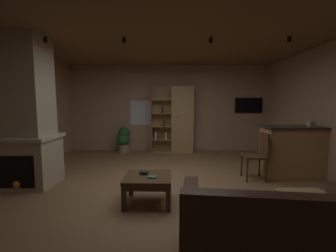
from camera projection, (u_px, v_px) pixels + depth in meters
name	position (u px, v px, depth m)	size (l,w,h in m)	color
floor	(168.00, 187.00, 3.98)	(6.13, 6.13, 0.02)	olive
wall_back	(169.00, 108.00, 6.92)	(6.25, 0.06, 2.65)	tan
ceiling	(168.00, 33.00, 3.71)	(6.13, 6.13, 0.02)	brown
window_pane_back	(141.00, 113.00, 6.92)	(0.66, 0.01, 0.75)	white
stone_fireplace	(27.00, 120.00, 3.94)	(0.97, 0.84, 2.65)	#BCAD8E
bookshelf_cabinet	(179.00, 120.00, 6.68)	(1.26, 0.41, 1.98)	tan
kitchen_bar_counter	(297.00, 151.00, 4.49)	(1.37, 0.61, 1.03)	tan
tissue_box	(311.00, 124.00, 4.37)	(0.12, 0.12, 0.11)	#BFB299
leather_couch	(276.00, 239.00, 1.94)	(1.72, 1.06, 0.84)	#4C2D1E
coffee_table	(148.00, 181.00, 3.30)	(0.69, 0.62, 0.41)	#4C331E
table_book_0	(152.00, 177.00, 3.21)	(0.13, 0.09, 0.02)	#387247
table_book_1	(144.00, 172.00, 3.36)	(0.13, 0.09, 0.02)	black
dining_chair	(258.00, 153.00, 4.30)	(0.43, 0.43, 0.92)	#4C331E
potted_floor_plant	(124.00, 139.00, 6.66)	(0.40, 0.41, 0.77)	#9E896B
wall_mounted_tv	(249.00, 105.00, 6.82)	(0.83, 0.06, 0.47)	black
track_light_spot_0	(45.00, 40.00, 3.82)	(0.07, 0.07, 0.09)	black
track_light_spot_1	(124.00, 40.00, 3.84)	(0.07, 0.07, 0.09)	black
track_light_spot_2	(211.00, 40.00, 3.85)	(0.07, 0.07, 0.09)	black
track_light_spot_3	(289.00, 39.00, 3.78)	(0.07, 0.07, 0.09)	black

